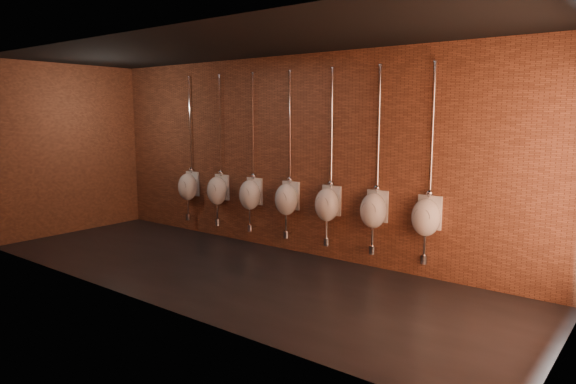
# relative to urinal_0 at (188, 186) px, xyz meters

# --- Properties ---
(ground) EXTENTS (8.50, 8.50, 0.00)m
(ground) POSITION_rel_urinal_0_xyz_m (2.45, -1.36, -0.90)
(ground) COLOR black
(ground) RESTS_ON ground
(room_shell) EXTENTS (8.54, 3.04, 3.22)m
(room_shell) POSITION_rel_urinal_0_xyz_m (2.45, -1.36, 1.11)
(room_shell) COLOR black
(room_shell) RESTS_ON ground
(urinal_0) EXTENTS (0.40, 0.35, 2.72)m
(urinal_0) POSITION_rel_urinal_0_xyz_m (0.00, 0.00, 0.00)
(urinal_0) COLOR white
(urinal_0) RESTS_ON ground
(urinal_1) EXTENTS (0.40, 0.35, 2.72)m
(urinal_1) POSITION_rel_urinal_0_xyz_m (0.80, 0.00, 0.00)
(urinal_1) COLOR white
(urinal_1) RESTS_ON ground
(urinal_2) EXTENTS (0.40, 0.35, 2.72)m
(urinal_2) POSITION_rel_urinal_0_xyz_m (1.60, 0.00, 0.00)
(urinal_2) COLOR white
(urinal_2) RESTS_ON ground
(urinal_3) EXTENTS (0.40, 0.35, 2.72)m
(urinal_3) POSITION_rel_urinal_0_xyz_m (2.39, 0.00, 0.00)
(urinal_3) COLOR white
(urinal_3) RESTS_ON ground
(urinal_4) EXTENTS (0.40, 0.35, 2.72)m
(urinal_4) POSITION_rel_urinal_0_xyz_m (3.19, 0.00, 0.00)
(urinal_4) COLOR white
(urinal_4) RESTS_ON ground
(urinal_5) EXTENTS (0.40, 0.35, 2.72)m
(urinal_5) POSITION_rel_urinal_0_xyz_m (3.99, 0.00, 0.00)
(urinal_5) COLOR white
(urinal_5) RESTS_ON ground
(urinal_6) EXTENTS (0.40, 0.35, 2.72)m
(urinal_6) POSITION_rel_urinal_0_xyz_m (4.79, 0.00, 0.00)
(urinal_6) COLOR white
(urinal_6) RESTS_ON ground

